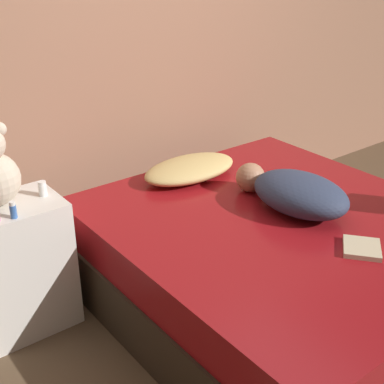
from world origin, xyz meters
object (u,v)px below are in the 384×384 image
(person_lying, at_px, (295,192))
(bottle_blue, at_px, (13,210))
(pillow, at_px, (190,169))
(bottle_white, at_px, (43,189))
(book, at_px, (362,248))

(person_lying, relative_size, bottle_blue, 8.71)
(pillow, bearing_deg, bottle_blue, -172.54)
(bottle_blue, distance_m, bottle_white, 0.24)
(person_lying, bearing_deg, book, -103.37)
(pillow, xyz_separation_m, bottle_blue, (-1.12, -0.15, 0.14))
(pillow, relative_size, bottle_blue, 7.50)
(pillow, xyz_separation_m, person_lying, (0.19, -0.67, 0.04))
(bottle_blue, distance_m, book, 1.61)
(bottle_blue, height_order, book, bottle_blue)
(person_lying, distance_m, bottle_white, 1.29)
(person_lying, distance_m, bottle_blue, 1.41)
(person_lying, height_order, bottle_white, bottle_white)
(pillow, relative_size, bottle_white, 7.99)
(pillow, xyz_separation_m, book, (0.12, -1.15, -0.04))
(pillow, xyz_separation_m, bottle_white, (-0.92, -0.01, 0.14))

